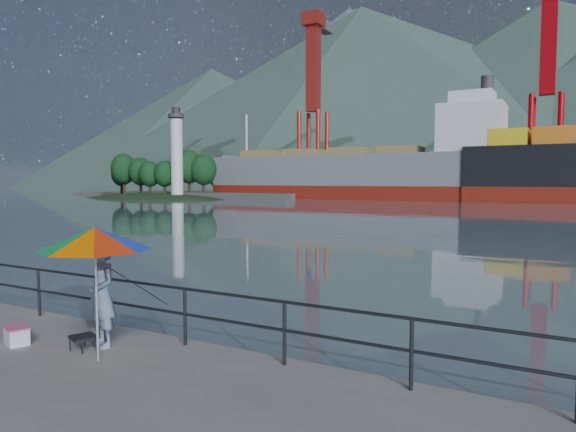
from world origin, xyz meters
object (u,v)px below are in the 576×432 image
(fisherman, at_px, (102,295))
(cooler_bag, at_px, (17,336))
(beach_umbrella, at_px, (95,239))
(bulk_carrier, at_px, (373,173))

(fisherman, height_order, cooler_bag, fisherman)
(beach_umbrella, height_order, cooler_bag, beach_umbrella)
(fisherman, xyz_separation_m, cooler_bag, (-1.43, -0.66, -0.77))
(cooler_bag, height_order, bulk_carrier, bulk_carrier)
(fisherman, xyz_separation_m, bulk_carrier, (-21.47, 74.03, 3.18))
(cooler_bag, bearing_deg, fisherman, 45.54)
(beach_umbrella, relative_size, cooler_bag, 4.42)
(cooler_bag, bearing_deg, bulk_carrier, 125.68)
(bulk_carrier, bearing_deg, cooler_bag, -74.98)
(beach_umbrella, xyz_separation_m, cooler_bag, (-1.93, -0.12, -1.82))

